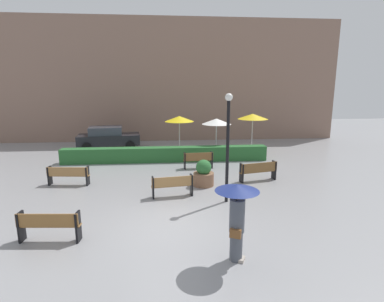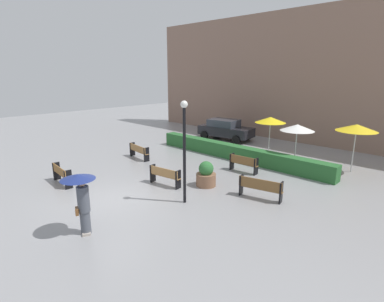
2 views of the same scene
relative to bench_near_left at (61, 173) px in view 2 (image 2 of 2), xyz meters
name	(u,v)px [view 2 (image 2 of 2)]	position (x,y,z in m)	size (l,w,h in m)	color
ground_plane	(114,200)	(3.30, 0.72, -0.53)	(60.00, 60.00, 0.00)	gray
bench_near_left	(61,173)	(0.00, 0.00, 0.00)	(1.75, 0.48, 0.88)	olive
bench_mid_center	(165,175)	(3.56, 3.27, -0.02)	(1.69, 0.57, 0.85)	#9E7242
bench_far_right	(260,187)	(7.58, 4.98, 0.00)	(1.84, 0.72, 0.88)	brown
bench_back_row	(243,163)	(5.05, 7.42, -0.01)	(1.60, 0.47, 0.88)	brown
bench_far_left	(139,151)	(-1.02, 5.14, -0.03)	(1.85, 0.54, 0.84)	#9E7242
pedestrian_with_umbrella	(81,194)	(5.01, -1.42, 0.84)	(1.08, 1.08, 2.03)	#4C515B
planter_pot	(206,175)	(4.97, 4.57, -0.02)	(0.91, 0.91, 1.17)	brown
lamp_post	(184,142)	(5.59, 2.58, 1.96)	(0.28, 0.28, 4.08)	black
patio_umbrella_yellow	(270,120)	(4.24, 11.34, 1.73)	(1.88, 1.88, 2.44)	silver
patio_umbrella_white	(297,128)	(6.49, 10.30, 1.65)	(1.82, 1.82, 2.36)	silver
patio_umbrella_yellow_far	(357,128)	(9.11, 11.44, 1.83)	(2.01, 2.01, 2.54)	silver
hedge_strip	(236,153)	(3.32, 9.12, -0.10)	(11.86, 0.70, 0.85)	#28602D
building_facade	(299,77)	(3.30, 16.72, 4.22)	(28.00, 1.20, 9.50)	#846656
parked_car	(225,129)	(-0.67, 13.16, 0.29)	(4.38, 2.36, 1.57)	black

